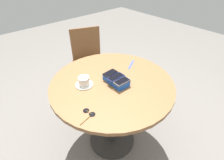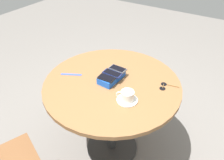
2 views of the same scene
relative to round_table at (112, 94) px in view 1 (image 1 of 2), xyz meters
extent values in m
plane|color=slate|center=(0.00, 0.00, -0.64)|extent=(8.00, 8.00, 0.00)
cylinder|color=#2D2D2D|center=(0.00, 0.00, -0.63)|extent=(0.46, 0.46, 0.02)
cylinder|color=#2D2D2D|center=(0.00, 0.00, -0.26)|extent=(0.07, 0.07, 0.72)
cylinder|color=brown|center=(0.00, 0.00, 0.12)|extent=(1.01, 1.01, 0.03)
cube|color=blue|center=(-0.03, -0.02, 0.16)|extent=(0.22, 0.12, 0.05)
cube|color=white|center=(-0.03, -0.08, 0.15)|extent=(0.12, 0.01, 0.02)
cube|color=#515156|center=(-0.10, -0.01, 0.19)|extent=(0.07, 0.13, 0.01)
cube|color=black|center=(-0.10, -0.01, 0.19)|extent=(0.06, 0.12, 0.00)
cube|color=navy|center=(-0.03, -0.02, 0.19)|extent=(0.07, 0.14, 0.01)
cube|color=black|center=(-0.03, -0.02, 0.19)|extent=(0.06, 0.13, 0.00)
cube|color=black|center=(0.04, -0.02, 0.19)|extent=(0.07, 0.12, 0.01)
cube|color=black|center=(0.04, -0.02, 0.19)|extent=(0.06, 0.11, 0.00)
cylinder|color=silver|center=(0.12, 0.19, 0.14)|extent=(0.14, 0.14, 0.01)
cylinder|color=silver|center=(0.12, 0.19, 0.17)|extent=(0.09, 0.09, 0.07)
cylinder|color=brown|center=(0.12, 0.19, 0.20)|extent=(0.08, 0.08, 0.00)
torus|color=silver|center=(0.13, 0.15, 0.17)|extent=(0.03, 0.06, 0.06)
cube|color=blue|center=(0.09, -0.32, 0.13)|extent=(0.09, 0.15, 0.00)
cylinder|color=black|center=(-0.13, 0.34, 0.13)|extent=(0.04, 0.04, 0.00)
cylinder|color=black|center=(-0.18, 0.33, 0.13)|extent=(0.04, 0.04, 0.00)
cylinder|color=olive|center=(-0.15, 0.34, 0.14)|extent=(0.05, 0.01, 0.00)
cylinder|color=olive|center=(-0.19, 0.40, 0.14)|extent=(0.02, 0.09, 0.00)
cube|color=brown|center=(0.78, -0.31, -0.19)|extent=(0.52, 0.52, 0.02)
cube|color=brown|center=(0.95, -0.39, 0.03)|extent=(0.16, 0.36, 0.42)
cylinder|color=brown|center=(0.68, -0.08, -0.42)|extent=(0.04, 0.04, 0.44)
cylinder|color=brown|center=(0.54, -0.41, -0.42)|extent=(0.04, 0.04, 0.44)
cylinder|color=brown|center=(1.01, -0.22, -0.42)|extent=(0.04, 0.04, 0.44)
cylinder|color=brown|center=(0.87, -0.55, -0.42)|extent=(0.04, 0.04, 0.44)
camera|label=1|loc=(-0.85, 0.76, 0.99)|focal=28.00mm
camera|label=2|loc=(1.08, 0.68, 1.10)|focal=35.00mm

